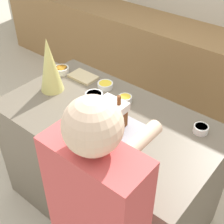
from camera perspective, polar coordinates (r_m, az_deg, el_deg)
ground_plane at (r=2.69m, az=-0.64°, el=-16.30°), size 12.00×12.00×0.00m
back_cabinet_block at (r=3.51m, az=17.17°, el=6.22°), size 6.00×0.60×0.88m
kitchen_island at (r=2.34m, az=-0.71°, el=-9.71°), size 1.47×0.83×0.91m
baking_tray at (r=1.95m, az=-0.24°, el=-2.53°), size 0.40×0.29×0.01m
gingerbread_house at (r=1.89m, az=-0.23°, el=-0.35°), size 0.18×0.15×0.23m
decorative_tree at (r=2.23m, az=-11.37°, el=8.41°), size 0.17×0.17×0.40m
candy_bowl_near_tray_right at (r=1.97m, az=15.93°, el=-2.97°), size 0.09×0.09×0.05m
candy_bowl_behind_tray at (r=2.30m, az=-1.24°, el=4.96°), size 0.12×0.12×0.04m
candy_bowl_far_right at (r=2.51m, az=-9.23°, el=7.62°), size 0.12×0.12×0.05m
candy_bowl_near_tray_left at (r=2.15m, az=2.40°, el=2.43°), size 0.10×0.10×0.04m
candy_bowl_front_corner at (r=2.17m, az=-3.31°, el=2.90°), size 0.13×0.13×0.05m
cookbook at (r=2.43m, az=-5.30°, el=6.44°), size 0.21×0.14×0.02m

